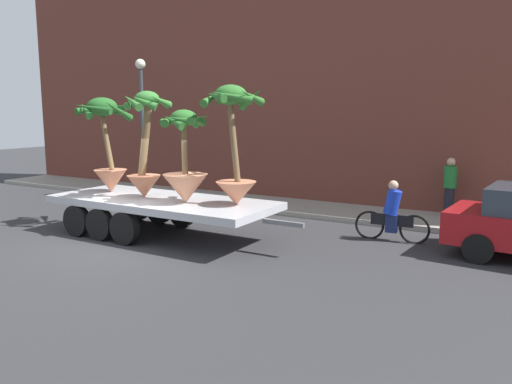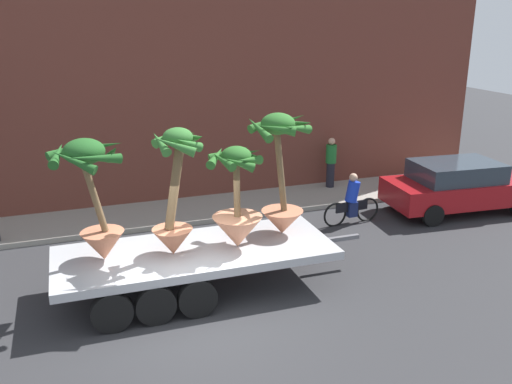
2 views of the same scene
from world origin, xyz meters
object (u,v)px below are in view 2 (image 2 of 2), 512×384
at_px(potted_palm_rear, 281,176).
at_px(pedestrian_near_gate, 331,162).
at_px(potted_palm_middle, 237,208).
at_px(potted_palm_front, 93,196).
at_px(potted_palm_extra, 175,198).
at_px(parked_car, 459,185).
at_px(flatbed_trailer, 184,260).
at_px(cyclist, 352,201).

relative_size(potted_palm_rear, pedestrian_near_gate, 1.64).
height_order(potted_palm_middle, potted_palm_front, potted_palm_front).
bearing_deg(potted_palm_rear, potted_palm_front, -178.81).
height_order(potted_palm_front, potted_palm_extra, potted_palm_extra).
xyz_separation_m(potted_palm_front, pedestrian_near_gate, (8.04, 5.34, -1.32)).
distance_m(potted_palm_extra, pedestrian_near_gate, 8.61).
distance_m(potted_palm_rear, potted_palm_middle, 1.32).
xyz_separation_m(potted_palm_middle, pedestrian_near_gate, (5.14, 5.63, -0.82)).
bearing_deg(pedestrian_near_gate, potted_palm_extra, -139.17).
bearing_deg(parked_car, potted_palm_extra, -165.37).
xyz_separation_m(parked_car, pedestrian_near_gate, (-2.76, 3.17, 0.21)).
height_order(flatbed_trailer, potted_palm_front, potted_palm_front).
height_order(cyclist, pedestrian_near_gate, pedestrian_near_gate).
bearing_deg(potted_palm_rear, flatbed_trailer, -174.63).
distance_m(flatbed_trailer, parked_car, 9.34).
relative_size(potted_palm_middle, potted_palm_front, 0.87).
height_order(flatbed_trailer, potted_palm_extra, potted_palm_extra).
distance_m(flatbed_trailer, cyclist, 6.00).
relative_size(potted_palm_middle, potted_palm_extra, 0.83).
bearing_deg(potted_palm_front, flatbed_trailer, -4.36).
xyz_separation_m(potted_palm_front, cyclist, (7.21, 2.35, -1.70)).
bearing_deg(pedestrian_near_gate, potted_palm_front, -146.40).
relative_size(potted_palm_extra, parked_car, 0.57).
bearing_deg(pedestrian_near_gate, flatbed_trailer, -138.99).
relative_size(potted_palm_front, pedestrian_near_gate, 1.50).
relative_size(flatbed_trailer, potted_palm_middle, 3.11).
relative_size(flatbed_trailer, potted_palm_front, 2.72).
relative_size(flatbed_trailer, parked_car, 1.48).
height_order(flatbed_trailer, parked_car, parked_car).
distance_m(potted_palm_middle, parked_car, 8.34).
bearing_deg(cyclist, potted_palm_middle, -148.53).
relative_size(potted_palm_rear, potted_palm_middle, 1.25).
bearing_deg(parked_car, pedestrian_near_gate, 131.06).
bearing_deg(potted_palm_front, potted_palm_extra, -8.46).
relative_size(flatbed_trailer, potted_palm_extra, 2.59).
bearing_deg(pedestrian_near_gate, parked_car, -48.94).
bearing_deg(potted_palm_front, potted_palm_rear, 1.19).
bearing_deg(potted_palm_rear, pedestrian_near_gate, 52.84).
height_order(potted_palm_rear, potted_palm_extra, potted_palm_rear).
relative_size(parked_car, pedestrian_near_gate, 2.75).
distance_m(flatbed_trailer, potted_palm_middle, 1.60).
bearing_deg(flatbed_trailer, cyclist, 24.40).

